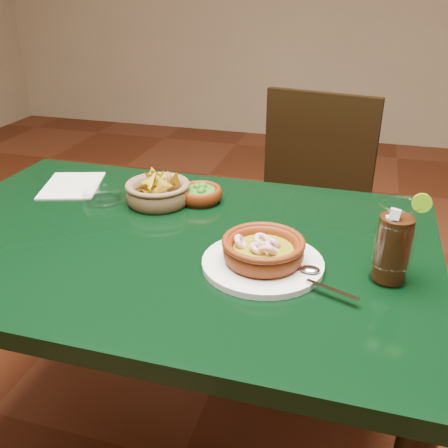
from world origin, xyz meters
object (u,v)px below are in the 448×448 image
(dining_table, at_px, (170,273))
(chip_basket, at_px, (158,192))
(cola_drink, at_px, (394,243))
(dining_chair, at_px, (303,216))
(shrimp_plate, at_px, (263,253))

(dining_table, xyz_separation_m, chip_basket, (-0.10, 0.17, 0.13))
(chip_basket, distance_m, cola_drink, 0.62)
(dining_chair, height_order, shrimp_plate, dining_chair)
(shrimp_plate, bearing_deg, dining_chair, 90.81)
(dining_chair, bearing_deg, shrimp_plate, -89.19)
(cola_drink, bearing_deg, chip_basket, 159.14)
(dining_table, bearing_deg, chip_basket, 119.26)
(shrimp_plate, height_order, cola_drink, cola_drink)
(dining_table, bearing_deg, cola_drink, -5.94)
(dining_table, height_order, shrimp_plate, shrimp_plate)
(dining_table, xyz_separation_m, shrimp_plate, (0.24, -0.07, 0.13))
(chip_basket, bearing_deg, shrimp_plate, -35.77)
(dining_table, distance_m, dining_chair, 0.76)
(dining_chair, relative_size, chip_basket, 4.64)
(dining_chair, xyz_separation_m, chip_basket, (-0.32, -0.54, 0.27))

